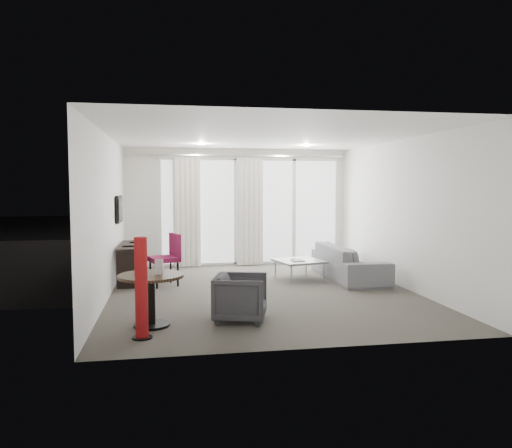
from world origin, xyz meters
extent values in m
cube|color=#47433B|center=(0.00, 0.00, 0.00)|extent=(5.00, 6.00, 0.00)
cube|color=white|center=(0.00, 0.00, 2.60)|extent=(5.00, 6.00, 0.00)
cube|color=silver|center=(-2.50, 0.00, 1.30)|extent=(0.00, 6.00, 2.60)
cube|color=silver|center=(2.50, 0.00, 1.30)|extent=(0.00, 6.00, 2.60)
cube|color=silver|center=(0.00, -3.00, 1.30)|extent=(5.00, 0.00, 2.60)
cylinder|color=#FFE0B2|center=(-0.90, 1.60, 2.59)|extent=(0.12, 0.12, 0.02)
cylinder|color=#FFE0B2|center=(1.20, 1.60, 2.59)|extent=(0.12, 0.12, 0.02)
cylinder|color=maroon|center=(-1.86, -2.30, 0.60)|extent=(0.27, 0.27, 1.19)
imported|color=#313134|center=(-0.61, -1.74, 0.31)|extent=(0.83, 0.82, 0.62)
imported|color=slate|center=(1.87, 0.88, 0.32)|extent=(0.86, 2.21, 0.65)
cube|color=#4D4D50|center=(0.30, 4.50, -0.06)|extent=(5.60, 3.00, 0.12)
camera|label=1|loc=(-1.53, -8.18, 1.79)|focal=35.00mm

